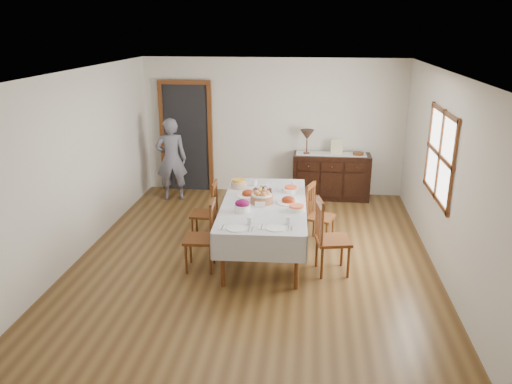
# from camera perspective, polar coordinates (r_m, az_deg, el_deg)

# --- Properties ---
(ground) EXTENTS (6.00, 6.00, 0.00)m
(ground) POSITION_cam_1_polar(r_m,az_deg,el_deg) (7.25, -0.09, -7.39)
(ground) COLOR brown
(room_shell) EXTENTS (5.02, 6.02, 2.65)m
(room_shell) POSITION_cam_1_polar(r_m,az_deg,el_deg) (7.11, -0.88, 6.15)
(room_shell) COLOR silver
(room_shell) RESTS_ON ground
(dining_table) EXTENTS (1.27, 2.35, 0.79)m
(dining_table) POSITION_cam_1_polar(r_m,az_deg,el_deg) (7.06, 0.93, -1.93)
(dining_table) COLOR #BBBBBF
(dining_table) RESTS_ON ground
(chair_left_near) EXTENTS (0.43, 0.43, 0.98)m
(chair_left_near) POSITION_cam_1_polar(r_m,az_deg,el_deg) (6.75, -6.03, -4.91)
(chair_left_near) COLOR #5A2E13
(chair_left_near) RESTS_ON ground
(chair_left_far) EXTENTS (0.39, 0.39, 0.92)m
(chair_left_far) POSITION_cam_1_polar(r_m,az_deg,el_deg) (7.67, -5.62, -2.15)
(chair_left_far) COLOR #5A2E13
(chair_left_far) RESTS_ON ground
(chair_right_near) EXTENTS (0.51, 0.51, 1.04)m
(chair_right_near) POSITION_cam_1_polar(r_m,az_deg,el_deg) (6.67, 8.36, -5.01)
(chair_right_near) COLOR #5A2E13
(chair_right_near) RESTS_ON ground
(chair_right_far) EXTENTS (0.49, 0.49, 0.92)m
(chair_right_far) POSITION_cam_1_polar(r_m,az_deg,el_deg) (7.60, 7.06, -2.44)
(chair_right_far) COLOR #5A2E13
(chair_right_far) RESTS_ON ground
(sideboard) EXTENTS (1.44, 0.53, 0.86)m
(sideboard) POSITION_cam_1_polar(r_m,az_deg,el_deg) (9.60, 8.57, 1.80)
(sideboard) COLOR black
(sideboard) RESTS_ON ground
(person) EXTENTS (0.59, 0.46, 1.67)m
(person) POSITION_cam_1_polar(r_m,az_deg,el_deg) (9.47, -9.66, 4.02)
(person) COLOR slate
(person) RESTS_ON ground
(bread_basket) EXTENTS (0.31, 0.31, 0.19)m
(bread_basket) POSITION_cam_1_polar(r_m,az_deg,el_deg) (6.99, 0.65, -0.64)
(bread_basket) COLOR brown
(bread_basket) RESTS_ON dining_table
(egg_basket) EXTENTS (0.28, 0.28, 0.11)m
(egg_basket) POSITION_cam_1_polar(r_m,az_deg,el_deg) (7.44, 0.74, 0.22)
(egg_basket) COLOR black
(egg_basket) RESTS_ON dining_table
(ham_platter_a) EXTENTS (0.33, 0.33, 0.11)m
(ham_platter_a) POSITION_cam_1_polar(r_m,az_deg,el_deg) (7.28, -0.89, -0.25)
(ham_platter_a) COLOR white
(ham_platter_a) RESTS_ON dining_table
(ham_platter_b) EXTENTS (0.33, 0.33, 0.11)m
(ham_platter_b) POSITION_cam_1_polar(r_m,az_deg,el_deg) (7.02, 3.70, -1.01)
(ham_platter_b) COLOR white
(ham_platter_b) RESTS_ON dining_table
(beet_bowl) EXTENTS (0.21, 0.21, 0.17)m
(beet_bowl) POSITION_cam_1_polar(r_m,az_deg,el_deg) (6.68, -1.57, -1.59)
(beet_bowl) COLOR white
(beet_bowl) RESTS_ON dining_table
(carrot_bowl) EXTENTS (0.24, 0.24, 0.09)m
(carrot_bowl) POSITION_cam_1_polar(r_m,az_deg,el_deg) (7.49, 3.99, 0.31)
(carrot_bowl) COLOR white
(carrot_bowl) RESTS_ON dining_table
(pineapple_bowl) EXTENTS (0.24, 0.24, 0.14)m
(pineapple_bowl) POSITION_cam_1_polar(r_m,az_deg,el_deg) (7.65, -1.98, 0.95)
(pineapple_bowl) COLOR #CFA888
(pineapple_bowl) RESTS_ON dining_table
(casserole_dish) EXTENTS (0.22, 0.22, 0.08)m
(casserole_dish) POSITION_cam_1_polar(r_m,az_deg,el_deg) (6.73, 4.64, -1.84)
(casserole_dish) COLOR white
(casserole_dish) RESTS_ON dining_table
(butter_dish) EXTENTS (0.14, 0.10, 0.07)m
(butter_dish) POSITION_cam_1_polar(r_m,az_deg,el_deg) (6.87, 0.48, -1.36)
(butter_dish) COLOR white
(butter_dish) RESTS_ON dining_table
(setting_left) EXTENTS (0.42, 0.31, 0.10)m
(setting_left) POSITION_cam_1_polar(r_m,az_deg,el_deg) (6.18, -1.81, -3.86)
(setting_left) COLOR white
(setting_left) RESTS_ON dining_table
(setting_right) EXTENTS (0.42, 0.31, 0.10)m
(setting_right) POSITION_cam_1_polar(r_m,az_deg,el_deg) (6.20, 2.69, -3.82)
(setting_right) COLOR white
(setting_right) RESTS_ON dining_table
(glass_far_a) EXTENTS (0.07, 0.07, 0.09)m
(glass_far_a) POSITION_cam_1_polar(r_m,az_deg,el_deg) (7.73, -0.18, 1.03)
(glass_far_a) COLOR white
(glass_far_a) RESTS_ON dining_table
(glass_far_b) EXTENTS (0.06, 0.06, 0.09)m
(glass_far_b) POSITION_cam_1_polar(r_m,az_deg,el_deg) (7.68, 4.28, 0.84)
(glass_far_b) COLOR white
(glass_far_b) RESTS_ON dining_table
(runner) EXTENTS (1.30, 0.35, 0.01)m
(runner) POSITION_cam_1_polar(r_m,az_deg,el_deg) (9.49, 8.57, 4.34)
(runner) COLOR white
(runner) RESTS_ON sideboard
(table_lamp) EXTENTS (0.26, 0.26, 0.46)m
(table_lamp) POSITION_cam_1_polar(r_m,az_deg,el_deg) (9.36, 5.86, 6.45)
(table_lamp) COLOR brown
(table_lamp) RESTS_ON sideboard
(picture_frame) EXTENTS (0.22, 0.08, 0.28)m
(picture_frame) POSITION_cam_1_polar(r_m,az_deg,el_deg) (9.43, 9.22, 5.06)
(picture_frame) COLOR #C2BC92
(picture_frame) RESTS_ON sideboard
(deco_bowl) EXTENTS (0.20, 0.20, 0.06)m
(deco_bowl) POSITION_cam_1_polar(r_m,az_deg,el_deg) (9.48, 11.60, 4.31)
(deco_bowl) COLOR #5A2E13
(deco_bowl) RESTS_ON sideboard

